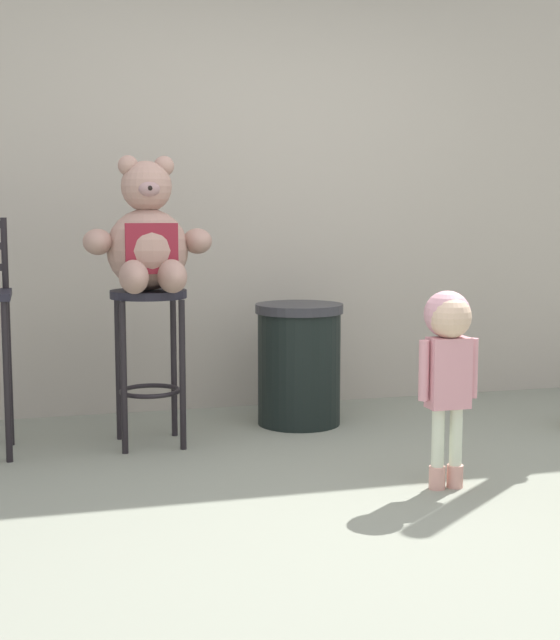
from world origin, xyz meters
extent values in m
plane|color=gray|center=(0.00, 0.00, 0.00)|extent=(24.00, 24.00, 0.00)
cube|color=#ACA193|center=(0.00, 2.21, 1.84)|extent=(6.91, 0.30, 3.69)
cylinder|color=black|center=(-0.82, 1.29, 0.78)|extent=(0.39, 0.39, 0.04)
cylinder|color=black|center=(-0.96, 1.15, 0.38)|extent=(0.03, 0.03, 0.76)
cylinder|color=black|center=(-0.67, 1.15, 0.38)|extent=(0.03, 0.03, 0.76)
cylinder|color=black|center=(-0.96, 1.44, 0.38)|extent=(0.03, 0.03, 0.76)
cylinder|color=black|center=(-0.67, 1.44, 0.38)|extent=(0.03, 0.03, 0.76)
torus|color=black|center=(-0.82, 1.29, 0.28)|extent=(0.31, 0.31, 0.02)
sphere|color=tan|center=(-0.82, 1.29, 1.00)|extent=(0.41, 0.41, 0.41)
cube|color=maroon|center=(-0.82, 1.13, 1.01)|extent=(0.25, 0.03, 0.25)
sphere|color=tan|center=(-0.82, 1.29, 1.32)|extent=(0.25, 0.25, 0.25)
ellipsoid|color=gray|center=(-0.82, 1.19, 1.30)|extent=(0.11, 0.08, 0.07)
sphere|color=black|center=(-0.82, 1.16, 1.30)|extent=(0.03, 0.03, 0.03)
sphere|color=tan|center=(-0.91, 1.29, 1.42)|extent=(0.10, 0.10, 0.10)
sphere|color=tan|center=(-0.73, 1.29, 1.42)|extent=(0.10, 0.10, 0.10)
ellipsoid|color=tan|center=(-1.06, 1.26, 1.04)|extent=(0.14, 0.23, 0.13)
ellipsoid|color=tan|center=(-0.57, 1.26, 1.04)|extent=(0.14, 0.23, 0.13)
ellipsoid|color=tan|center=(-0.91, 1.10, 0.88)|extent=(0.14, 0.35, 0.16)
ellipsoid|color=tan|center=(-0.72, 1.10, 0.88)|extent=(0.14, 0.35, 0.16)
cylinder|color=#DD9E90|center=(0.28, 0.21, 0.05)|extent=(0.07, 0.07, 0.10)
cylinder|color=silver|center=(0.28, 0.21, 0.23)|extent=(0.05, 0.05, 0.26)
cylinder|color=#DD9E90|center=(0.37, 0.21, 0.05)|extent=(0.07, 0.07, 0.10)
cylinder|color=silver|center=(0.37, 0.21, 0.23)|extent=(0.05, 0.05, 0.26)
cube|color=#D38B95|center=(0.32, 0.21, 0.51)|extent=(0.18, 0.10, 0.30)
cylinder|color=#D38B95|center=(0.21, 0.21, 0.52)|extent=(0.04, 0.04, 0.26)
cylinder|color=#D38B95|center=(0.44, 0.21, 0.52)|extent=(0.04, 0.04, 0.26)
sphere|color=#D8B293|center=(0.32, 0.21, 0.75)|extent=(0.19, 0.19, 0.19)
sphere|color=#D0939E|center=(0.32, 0.24, 0.76)|extent=(0.20, 0.20, 0.20)
cylinder|color=black|center=(0.05, 1.53, 0.32)|extent=(0.46, 0.46, 0.63)
cylinder|color=#2D2D33|center=(0.05, 1.53, 0.66)|extent=(0.49, 0.49, 0.05)
cylinder|color=black|center=(-1.51, 1.14, 0.39)|extent=(0.03, 0.03, 0.77)
cylinder|color=black|center=(-1.51, 1.47, 0.39)|extent=(0.03, 0.03, 0.77)
cylinder|color=black|center=(-1.51, 1.47, 0.99)|extent=(0.03, 0.03, 0.35)
camera|label=1|loc=(-1.36, -3.20, 1.18)|focal=49.99mm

